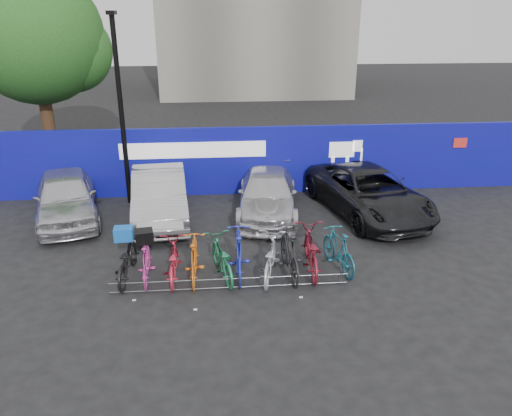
{
  "coord_description": "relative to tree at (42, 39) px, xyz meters",
  "views": [
    {
      "loc": [
        -0.27,
        -10.83,
        6.15
      ],
      "look_at": [
        0.83,
        2.0,
        1.0
      ],
      "focal_mm": 35.0,
      "sensor_mm": 36.0,
      "label": 1
    }
  ],
  "objects": [
    {
      "name": "bike_6",
      "position": [
        7.77,
        -10.11,
        -4.57
      ],
      "size": [
        1.09,
        2.02,
        1.01
      ],
      "primitive_type": "imported",
      "rotation": [
        0.0,
        0.0,
        2.91
      ],
      "color": "#B1B5BA",
      "rests_on": "ground"
    },
    {
      "name": "bike_2",
      "position": [
        5.41,
        -10.01,
        -4.59
      ],
      "size": [
        0.67,
        1.82,
        0.95
      ],
      "primitive_type": "imported",
      "rotation": [
        0.0,
        0.0,
        3.16
      ],
      "color": "red",
      "rests_on": "ground"
    },
    {
      "name": "bike_rack",
      "position": [
        6.77,
        -10.66,
        -4.91
      ],
      "size": [
        5.6,
        0.03,
        0.3
      ],
      "color": "#595B60",
      "rests_on": "ground"
    },
    {
      "name": "bike_4",
      "position": [
        6.59,
        -10.02,
        -4.57
      ],
      "size": [
        1.08,
        2.0,
        1.0
      ],
      "primitive_type": "imported",
      "rotation": [
        0.0,
        0.0,
        3.37
      ],
      "color": "#227F4D",
      "rests_on": "ground"
    },
    {
      "name": "cargo_crate",
      "position": [
        4.29,
        -9.89,
        -3.88
      ],
      "size": [
        0.46,
        0.36,
        0.32
      ],
      "primitive_type": "cube",
      "rotation": [
        0.0,
        0.0,
        0.05
      ],
      "color": "blue",
      "rests_on": "bike_0"
    },
    {
      "name": "car_3",
      "position": [
        11.35,
        -6.32,
        -4.34
      ],
      "size": [
        3.53,
        5.66,
        1.46
      ],
      "primitive_type": "imported",
      "rotation": [
        0.0,
        0.0,
        0.22
      ],
      "color": "black",
      "rests_on": "ground"
    },
    {
      "name": "cargo_topcase",
      "position": [
        4.78,
        -10.02,
        -3.91
      ],
      "size": [
        0.48,
        0.45,
        0.31
      ],
      "primitive_type": "cube",
      "rotation": [
        0.0,
        0.0,
        0.2
      ],
      "color": "black",
      "rests_on": "bike_1"
    },
    {
      "name": "hoarding",
      "position": [
        6.78,
        -4.06,
        -3.86
      ],
      "size": [
        22.0,
        0.18,
        2.4
      ],
      "color": "#0A1189",
      "rests_on": "ground"
    },
    {
      "name": "car_2",
      "position": [
        8.15,
        -6.02,
        -4.41
      ],
      "size": [
        2.34,
        4.69,
        1.31
      ],
      "primitive_type": "imported",
      "rotation": [
        0.0,
        0.0,
        -0.12
      ],
      "color": "silver",
      "rests_on": "ground"
    },
    {
      "name": "car_1",
      "position": [
        4.75,
        -6.13,
        -4.31
      ],
      "size": [
        2.07,
        4.75,
        1.52
      ],
      "primitive_type": "imported",
      "rotation": [
        0.0,
        0.0,
        0.1
      ],
      "color": "#A2A2A6",
      "rests_on": "ground"
    },
    {
      "name": "car_0",
      "position": [
        1.87,
        -5.96,
        -4.31
      ],
      "size": [
        2.89,
        4.76,
        1.51
      ],
      "primitive_type": "imported",
      "rotation": [
        0.0,
        0.0,
        0.27
      ],
      "color": "#B9B8BE",
      "rests_on": "ground"
    },
    {
      "name": "bike_0",
      "position": [
        4.29,
        -9.89,
        -4.55
      ],
      "size": [
        0.77,
        1.99,
        1.03
      ],
      "primitive_type": "imported",
      "rotation": [
        0.0,
        0.0,
        3.1
      ],
      "color": "black",
      "rests_on": "ground"
    },
    {
      "name": "bike_1",
      "position": [
        4.78,
        -10.02,
        -4.57
      ],
      "size": [
        0.54,
        1.69,
        1.0
      ],
      "primitive_type": "imported",
      "rotation": [
        0.0,
        0.0,
        3.18
      ],
      "color": "#D13E9D",
      "rests_on": "ground"
    },
    {
      "name": "bike_8",
      "position": [
        8.81,
        -9.9,
        -4.52
      ],
      "size": [
        0.85,
        2.13,
        1.1
      ],
      "primitive_type": "imported",
      "rotation": [
        0.0,
        0.0,
        3.09
      ],
      "color": "maroon",
      "rests_on": "ground"
    },
    {
      "name": "lamppost",
      "position": [
        3.57,
        -4.66,
        -1.8
      ],
      "size": [
        0.25,
        0.5,
        6.11
      ],
      "color": "black",
      "rests_on": "ground"
    },
    {
      "name": "tree",
      "position": [
        0.0,
        0.0,
        0.0
      ],
      "size": [
        5.4,
        5.2,
        7.8
      ],
      "color": "#382314",
      "rests_on": "ground"
    },
    {
      "name": "bike_5",
      "position": [
        7.02,
        -9.97,
        -4.47
      ],
      "size": [
        0.62,
        2.0,
        1.19
      ],
      "primitive_type": "imported",
      "rotation": [
        0.0,
        0.0,
        3.11
      ],
      "color": "#2632C1",
      "rests_on": "ground"
    },
    {
      "name": "bike_7",
      "position": [
        8.25,
        -10.06,
        -4.46
      ],
      "size": [
        0.69,
        2.06,
        1.22
      ],
      "primitive_type": "imported",
      "rotation": [
        0.0,
        0.0,
        3.2
      ],
      "color": "#252527",
      "rests_on": "ground"
    },
    {
      "name": "ground",
      "position": [
        6.77,
        -10.06,
        -5.07
      ],
      "size": [
        100.0,
        100.0,
        0.0
      ],
      "primitive_type": "plane",
      "color": "black",
      "rests_on": "ground"
    },
    {
      "name": "bike_3",
      "position": [
        5.94,
        -10.11,
        -4.52
      ],
      "size": [
        0.55,
        1.84,
        1.1
      ],
      "primitive_type": "imported",
      "rotation": [
        0.0,
        0.0,
        3.12
      ],
      "color": "orange",
      "rests_on": "ground"
    },
    {
      "name": "bike_9",
      "position": [
        9.53,
        -9.89,
        -4.53
      ],
      "size": [
        0.87,
        1.86,
        1.08
      ],
      "primitive_type": "imported",
      "rotation": [
        0.0,
        0.0,
        3.35
      ],
      "color": "#196279",
      "rests_on": "ground"
    }
  ]
}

